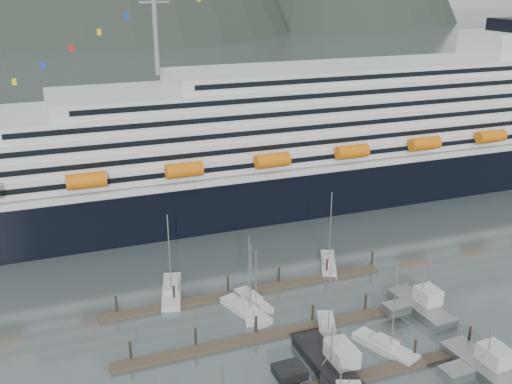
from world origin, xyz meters
TOP-DOWN VIEW (x-y plane):
  - ground at (0.00, 0.00)m, footprint 1600.00×1600.00m
  - cruise_ship at (30.03, 54.94)m, footprint 210.00×30.40m
  - dock_mid at (-4.93, 3.05)m, footprint 48.18×2.28m
  - dock_far at (-4.93, 16.05)m, footprint 48.18×2.28m
  - sailboat_b at (-7.44, 10.20)m, footprint 5.56×10.36m
  - sailboat_c at (-6.56, 10.39)m, footprint 4.34×9.03m
  - sailboat_d at (1.76, 0.68)m, footprint 6.01×10.30m
  - sailboat_e at (-16.74, 19.99)m, footprint 5.64×11.63m
  - sailboat_f at (-5.27, 12.63)m, footprint 3.94×8.73m
  - sailboat_g at (11.82, 19.99)m, footprint 6.43×10.11m
  - sailboat_h at (7.41, -5.72)m, footprint 6.14×10.03m
  - trawler_c at (-2.21, -7.63)m, footprint 10.96×15.60m
  - trawler_d at (16.53, -15.01)m, footprint 9.98×13.47m
  - trawler_e at (17.86, 1.06)m, footprint 9.43×12.37m

SIDE VIEW (x-z plane):
  - ground at x=0.00m, z-range 0.00..0.00m
  - dock_mid at x=-4.93m, z-range -1.29..1.91m
  - dock_far at x=-4.93m, z-range -1.29..1.91m
  - sailboat_f at x=-5.27m, z-range -4.62..5.40m
  - sailboat_d at x=1.76m, z-range -5.88..6.67m
  - sailboat_c at x=-6.56m, z-range -5.68..6.48m
  - sailboat_b at x=-7.44m, z-range -6.37..7.21m
  - sailboat_g at x=11.82m, z-range -7.02..7.86m
  - sailboat_h at x=7.41m, z-range -6.78..7.66m
  - sailboat_e at x=-16.74m, z-range -7.04..7.93m
  - trawler_d at x=16.53m, z-range -2.99..4.94m
  - trawler_e at x=17.86m, z-range -2.99..4.95m
  - trawler_c at x=-2.21m, z-range -3.00..4.97m
  - cruise_ship at x=30.03m, z-range -13.11..37.19m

